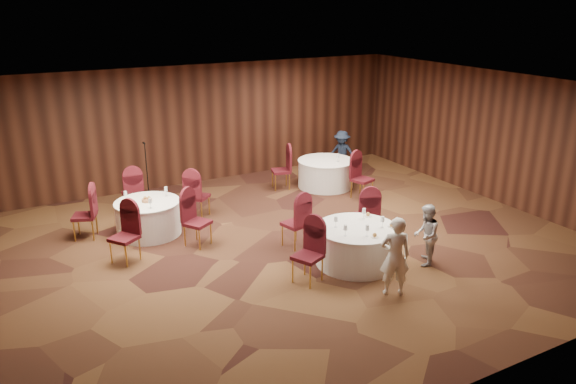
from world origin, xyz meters
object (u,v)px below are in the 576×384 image
woman_b (426,235)px  table_right (326,173)px  table_left (148,218)px  mic_stand (148,189)px  woman_a (395,256)px  table_main (356,245)px  man_c (342,153)px

woman_b → table_right: bearing=-144.7°
table_left → woman_b: (4.22, -3.99, 0.22)m
mic_stand → woman_a: mic_stand is taller
table_main → table_right: same height
table_main → table_right: bearing=64.8°
woman_a → woman_b: 1.41m
man_c → table_main: bearing=-66.6°
woman_b → mic_stand: bearing=-100.3°
mic_stand → man_c: 5.62m
man_c → table_left: bearing=-111.0°
woman_b → woman_a: bearing=-18.3°
table_main → table_right: 4.66m
table_main → woman_b: size_ratio=1.32×
table_right → man_c: (0.97, 0.68, 0.27)m
table_main → mic_stand: (-2.66, 4.86, 0.11)m
table_main → man_c: man_c is taller
table_right → mic_stand: (-4.64, 0.64, 0.11)m
table_right → mic_stand: size_ratio=0.91×
table_left → woman_a: woman_a is taller
woman_a → man_c: bearing=-91.1°
table_main → woman_b: 1.32m
man_c → table_right: bearing=-90.5°
table_right → woman_a: woman_a is taller
table_right → woman_a: 5.91m
table_main → woman_a: woman_a is taller
table_main → woman_b: bearing=-30.5°
table_main → woman_a: size_ratio=1.11×
table_left → mic_stand: mic_stand is taller
mic_stand → woman_b: mic_stand is taller
woman_a → man_c: (3.09, 6.18, -0.06)m
table_left → mic_stand: bearing=74.1°
woman_a → mic_stand: bearing=-42.2°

